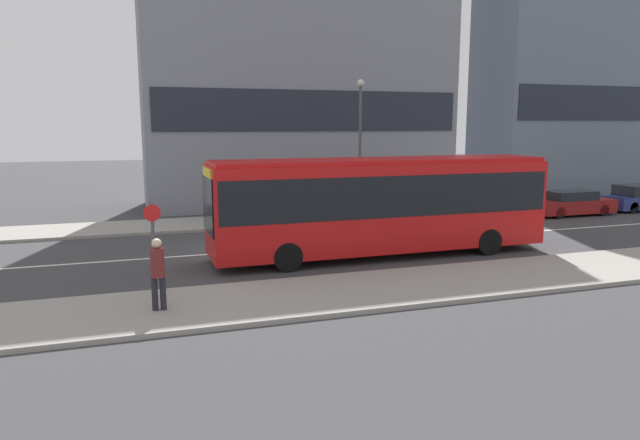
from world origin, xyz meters
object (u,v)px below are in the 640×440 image
object	(u,v)px
parked_car_2	(639,198)
street_lamp	(360,134)
parked_car_0	(485,207)
pedestrian_near_stop	(158,269)
bus_stop_sign	(153,242)
parked_car_1	(571,203)
city_bus	(381,200)

from	to	relation	value
parked_car_2	street_lamp	bearing A→B (deg)	172.17
parked_car_0	pedestrian_near_stop	size ratio (longest dim) A/B	2.18
parked_car_0	pedestrian_near_stop	bearing A→B (deg)	-148.93
parked_car_2	pedestrian_near_stop	xyz separation A→B (m)	(-26.07, -9.82, 0.51)
parked_car_0	bus_stop_sign	distance (m)	18.20
bus_stop_sign	pedestrian_near_stop	bearing A→B (deg)	-88.20
parked_car_1	city_bus	bearing A→B (deg)	-158.11
city_bus	parked_car_2	xyz separation A→B (m)	(18.16, 5.58, -1.35)
pedestrian_near_stop	city_bus	bearing A→B (deg)	-147.20
parked_car_0	parked_car_2	size ratio (longest dim) A/B	0.98
city_bus	street_lamp	bearing A→B (deg)	72.83
city_bus	parked_car_1	world-z (taller)	city_bus
parked_car_1	street_lamp	world-z (taller)	street_lamp
pedestrian_near_stop	street_lamp	distance (m)	16.10
parked_car_2	pedestrian_near_stop	size ratio (longest dim) A/B	2.24
city_bus	parked_car_0	world-z (taller)	city_bus
bus_stop_sign	street_lamp	world-z (taller)	street_lamp
parked_car_1	parked_car_2	world-z (taller)	parked_car_2
parked_car_2	pedestrian_near_stop	distance (m)	27.86
city_bus	pedestrian_near_stop	distance (m)	9.01
parked_car_0	parked_car_2	xyz separation A→B (m)	(10.05, 0.17, -0.01)
bus_stop_sign	street_lamp	distance (m)	15.21
parked_car_0	pedestrian_near_stop	distance (m)	18.70
parked_car_0	pedestrian_near_stop	xyz separation A→B (m)	(-16.02, -9.65, 0.49)
city_bus	bus_stop_sign	size ratio (longest dim) A/B	4.79
street_lamp	bus_stop_sign	bearing A→B (deg)	-133.58
parked_car_0	bus_stop_sign	xyz separation A→B (m)	(-16.05, -8.52, 0.95)
parked_car_0	parked_car_1	xyz separation A→B (m)	(5.23, -0.05, -0.06)
parked_car_1	street_lamp	bearing A→B (deg)	167.69
street_lamp	city_bus	bearing A→B (deg)	-107.14
pedestrian_near_stop	parked_car_2	bearing A→B (deg)	-154.74
parked_car_1	pedestrian_near_stop	size ratio (longest dim) A/B	2.48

